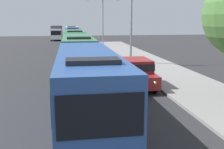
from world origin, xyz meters
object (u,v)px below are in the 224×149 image
(bus_fourth_in_line, at_px, (73,36))
(bus_rear, at_px, (72,33))
(bus_second_in_line, at_px, (78,52))
(white_suv, at_px, (137,72))
(box_truck_oncoming, at_px, (57,32))
(streetlamp_mid, at_px, (131,14))
(bus_middle, at_px, (74,41))
(streetlamp_far, at_px, (103,16))
(bus_lead, at_px, (87,83))

(bus_fourth_in_line, height_order, bus_rear, same)
(bus_second_in_line, height_order, white_suv, bus_second_in_line)
(bus_second_in_line, bearing_deg, bus_fourth_in_line, 90.00)
(box_truck_oncoming, relative_size, streetlamp_mid, 0.97)
(bus_middle, height_order, box_truck_oncoming, bus_middle)
(bus_second_in_line, xyz_separation_m, box_truck_oncoming, (-3.30, 38.90, 0.02))
(white_suv, bearing_deg, bus_middle, 101.22)
(bus_second_in_line, height_order, box_truck_oncoming, bus_second_in_line)
(box_truck_oncoming, height_order, streetlamp_far, streetlamp_far)
(bus_middle, height_order, bus_rear, same)
(bus_rear, relative_size, white_suv, 2.50)
(white_suv, relative_size, box_truck_oncoming, 0.59)
(box_truck_oncoming, bearing_deg, bus_lead, -86.29)
(bus_rear, relative_size, streetlamp_far, 1.43)
(box_truck_oncoming, xyz_separation_m, streetlamp_mid, (8.70, -36.13, 3.34))
(box_truck_oncoming, bearing_deg, bus_rear, -26.72)
(bus_lead, xyz_separation_m, streetlamp_mid, (5.40, 14.80, 3.35))
(bus_second_in_line, xyz_separation_m, white_suv, (3.70, -6.53, -0.66))
(bus_fourth_in_line, relative_size, streetlamp_far, 1.39)
(bus_lead, bearing_deg, bus_second_in_line, 90.00)
(bus_rear, height_order, streetlamp_far, streetlamp_far)
(bus_rear, relative_size, box_truck_oncoming, 1.48)
(streetlamp_mid, bearing_deg, white_suv, -100.36)
(bus_fourth_in_line, bearing_deg, bus_lead, -90.00)
(bus_fourth_in_line, height_order, streetlamp_far, streetlamp_far)
(bus_middle, relative_size, streetlamp_mid, 1.37)
(bus_lead, xyz_separation_m, white_suv, (3.70, 5.50, -0.66))
(bus_second_in_line, bearing_deg, bus_rear, 90.00)
(white_suv, bearing_deg, streetlamp_far, 86.93)
(white_suv, bearing_deg, bus_second_in_line, 119.52)
(bus_lead, bearing_deg, bus_rear, 90.00)
(bus_fourth_in_line, bearing_deg, streetlamp_mid, -75.99)
(bus_rear, relative_size, streetlamp_mid, 1.44)
(bus_lead, xyz_separation_m, box_truck_oncoming, (-3.30, 50.93, 0.02))
(bus_second_in_line, distance_m, streetlamp_far, 25.92)
(streetlamp_far, bearing_deg, bus_fourth_in_line, -172.53)
(bus_fourth_in_line, relative_size, bus_rear, 0.97)
(bus_middle, relative_size, bus_rear, 0.95)
(streetlamp_mid, bearing_deg, bus_second_in_line, -152.82)
(streetlamp_far, bearing_deg, white_suv, -93.07)
(bus_middle, distance_m, bus_rear, 25.14)
(white_suv, xyz_separation_m, box_truck_oncoming, (-7.00, 45.43, 0.68))
(bus_rear, bearing_deg, bus_second_in_line, -90.00)
(bus_rear, distance_m, streetlamp_far, 13.69)
(bus_middle, distance_m, streetlamp_far, 14.49)
(white_suv, bearing_deg, box_truck_oncoming, 98.76)
(white_suv, bearing_deg, streetlamp_mid, 79.64)
(bus_second_in_line, bearing_deg, streetlamp_mid, 27.18)
(box_truck_oncoming, bearing_deg, streetlamp_mid, -76.46)
(bus_second_in_line, bearing_deg, box_truck_oncoming, 94.85)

